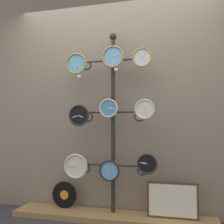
{
  "coord_description": "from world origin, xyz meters",
  "views": [
    {
      "loc": [
        0.71,
        -2.44,
        0.99
      ],
      "look_at": [
        0.0,
        0.36,
        1.16
      ],
      "focal_mm": 42.0,
      "sensor_mm": 36.0,
      "label": 1
    }
  ],
  "objects_px": {
    "clock_middle_left": "(79,115)",
    "clock_bottom_center": "(109,171)",
    "clock_top_right": "(142,58)",
    "clock_bottom_left": "(76,166)",
    "display_stand": "(113,150)",
    "clock_bottom_right": "(147,164)",
    "vinyl_record": "(64,195)",
    "clock_top_center": "(113,57)",
    "clock_middle_center": "(109,108)",
    "clock_top_left": "(76,64)",
    "picture_frame": "(172,200)",
    "clock_middle_right": "(145,109)"
  },
  "relations": [
    {
      "from": "clock_middle_left",
      "to": "clock_bottom_center",
      "type": "distance_m",
      "value": 0.69
    },
    {
      "from": "clock_top_left",
      "to": "clock_top_right",
      "type": "bearing_deg",
      "value": -0.74
    },
    {
      "from": "clock_top_left",
      "to": "clock_top_right",
      "type": "height_order",
      "value": "clock_top_right"
    },
    {
      "from": "clock_middle_left",
      "to": "clock_bottom_left",
      "type": "relative_size",
      "value": 0.87
    },
    {
      "from": "clock_top_right",
      "to": "display_stand",
      "type": "bearing_deg",
      "value": 163.32
    },
    {
      "from": "clock_top_right",
      "to": "clock_bottom_left",
      "type": "distance_m",
      "value": 1.4
    },
    {
      "from": "clock_top_center",
      "to": "clock_middle_right",
      "type": "height_order",
      "value": "clock_top_center"
    },
    {
      "from": "clock_middle_left",
      "to": "vinyl_record",
      "type": "relative_size",
      "value": 0.8
    },
    {
      "from": "clock_bottom_left",
      "to": "picture_frame",
      "type": "bearing_deg",
      "value": 1.81
    },
    {
      "from": "clock_top_left",
      "to": "clock_middle_left",
      "type": "relative_size",
      "value": 1.04
    },
    {
      "from": "clock_middle_center",
      "to": "clock_bottom_left",
      "type": "height_order",
      "value": "clock_middle_center"
    },
    {
      "from": "clock_top_center",
      "to": "clock_bottom_right",
      "type": "relative_size",
      "value": 1.17
    },
    {
      "from": "clock_top_center",
      "to": "picture_frame",
      "type": "relative_size",
      "value": 0.48
    },
    {
      "from": "clock_middle_left",
      "to": "vinyl_record",
      "type": "distance_m",
      "value": 0.95
    },
    {
      "from": "clock_top_right",
      "to": "vinyl_record",
      "type": "bearing_deg",
      "value": 173.79
    },
    {
      "from": "clock_middle_left",
      "to": "clock_middle_center",
      "type": "distance_m",
      "value": 0.34
    },
    {
      "from": "clock_top_right",
      "to": "clock_bottom_left",
      "type": "relative_size",
      "value": 0.77
    },
    {
      "from": "clock_top_center",
      "to": "clock_bottom_center",
      "type": "bearing_deg",
      "value": 174.17
    },
    {
      "from": "clock_bottom_left",
      "to": "clock_bottom_center",
      "type": "relative_size",
      "value": 1.22
    },
    {
      "from": "clock_top_center",
      "to": "clock_bottom_right",
      "type": "bearing_deg",
      "value": -1.01
    },
    {
      "from": "clock_top_center",
      "to": "clock_bottom_right",
      "type": "distance_m",
      "value": 1.21
    },
    {
      "from": "clock_top_right",
      "to": "vinyl_record",
      "type": "distance_m",
      "value": 1.79
    },
    {
      "from": "display_stand",
      "to": "clock_top_center",
      "type": "xyz_separation_m",
      "value": [
        0.02,
        -0.1,
        1.02
      ]
    },
    {
      "from": "clock_middle_center",
      "to": "clock_bottom_center",
      "type": "relative_size",
      "value": 0.92
    },
    {
      "from": "clock_middle_right",
      "to": "clock_bottom_left",
      "type": "height_order",
      "value": "clock_middle_right"
    },
    {
      "from": "clock_top_center",
      "to": "clock_middle_right",
      "type": "xyz_separation_m",
      "value": [
        0.35,
        -0.01,
        -0.58
      ]
    },
    {
      "from": "clock_bottom_center",
      "to": "vinyl_record",
      "type": "distance_m",
      "value": 0.65
    },
    {
      "from": "display_stand",
      "to": "clock_bottom_right",
      "type": "bearing_deg",
      "value": -14.95
    },
    {
      "from": "clock_top_right",
      "to": "clock_bottom_center",
      "type": "relative_size",
      "value": 0.94
    },
    {
      "from": "clock_middle_right",
      "to": "picture_frame",
      "type": "height_order",
      "value": "clock_middle_right"
    },
    {
      "from": "clock_bottom_right",
      "to": "clock_middle_right",
      "type": "bearing_deg",
      "value": -163.42
    },
    {
      "from": "clock_middle_right",
      "to": "vinyl_record",
      "type": "distance_m",
      "value": 1.36
    },
    {
      "from": "picture_frame",
      "to": "vinyl_record",
      "type": "bearing_deg",
      "value": 177.57
    },
    {
      "from": "clock_top_right",
      "to": "clock_middle_center",
      "type": "xyz_separation_m",
      "value": [
        -0.38,
        0.02,
        -0.53
      ]
    },
    {
      "from": "clock_middle_right",
      "to": "clock_top_center",
      "type": "bearing_deg",
      "value": 177.86
    },
    {
      "from": "clock_bottom_center",
      "to": "clock_bottom_right",
      "type": "distance_m",
      "value": 0.42
    },
    {
      "from": "clock_middle_left",
      "to": "vinyl_record",
      "type": "bearing_deg",
      "value": 153.26
    },
    {
      "from": "clock_top_center",
      "to": "clock_middle_left",
      "type": "relative_size",
      "value": 1.03
    },
    {
      "from": "display_stand",
      "to": "clock_bottom_left",
      "type": "distance_m",
      "value": 0.46
    },
    {
      "from": "display_stand",
      "to": "clock_bottom_right",
      "type": "xyz_separation_m",
      "value": [
        0.39,
        -0.1,
        -0.13
      ]
    },
    {
      "from": "clock_bottom_right",
      "to": "vinyl_record",
      "type": "relative_size",
      "value": 0.7
    },
    {
      "from": "clock_top_center",
      "to": "clock_middle_center",
      "type": "xyz_separation_m",
      "value": [
        -0.05,
        0.02,
        -0.56
      ]
    },
    {
      "from": "clock_bottom_right",
      "to": "vinyl_record",
      "type": "distance_m",
      "value": 1.06
    },
    {
      "from": "clock_middle_left",
      "to": "picture_frame",
      "type": "distance_m",
      "value": 1.34
    },
    {
      "from": "vinyl_record",
      "to": "clock_middle_right",
      "type": "bearing_deg",
      "value": -6.48
    },
    {
      "from": "clock_top_center",
      "to": "clock_bottom_left",
      "type": "height_order",
      "value": "clock_top_center"
    },
    {
      "from": "clock_middle_left",
      "to": "clock_bottom_center",
      "type": "xyz_separation_m",
      "value": [
        0.35,
        0.02,
        -0.6
      ]
    },
    {
      "from": "clock_top_center",
      "to": "clock_middle_right",
      "type": "bearing_deg",
      "value": -2.14
    },
    {
      "from": "clock_top_center",
      "to": "clock_bottom_left",
      "type": "distance_m",
      "value": 1.28
    },
    {
      "from": "clock_middle_right",
      "to": "clock_bottom_right",
      "type": "distance_m",
      "value": 0.57
    }
  ]
}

